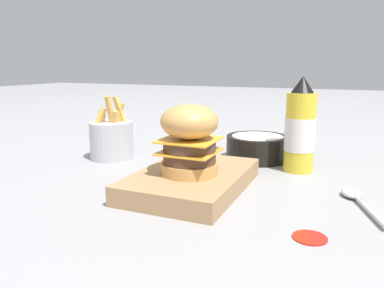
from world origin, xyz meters
TOP-DOWN VIEW (x-y plane):
  - ground_plane at (0.00, 0.00)m, footprint 6.00×6.00m
  - serving_board at (-0.02, 0.02)m, footprint 0.27×0.18m
  - burger at (-0.00, 0.03)m, footprint 0.10×0.10m
  - ketchup_bottle at (-0.21, 0.18)m, footprint 0.06×0.06m
  - fries_basket at (-0.15, -0.24)m, footprint 0.10×0.10m
  - side_bowl at (-0.27, 0.08)m, footprint 0.14×0.14m
  - spoon at (-0.07, 0.30)m, footprint 0.16×0.07m
  - ketchup_puddle at (0.11, 0.24)m, footprint 0.05×0.05m

SIDE VIEW (x-z plane):
  - ground_plane at x=0.00m, z-range 0.00..0.00m
  - ketchup_puddle at x=0.11m, z-range 0.00..0.00m
  - spoon at x=-0.07m, z-range 0.00..0.01m
  - serving_board at x=-0.02m, z-range 0.00..0.03m
  - side_bowl at x=-0.27m, z-range 0.00..0.06m
  - fries_basket at x=-0.15m, z-range -0.03..0.12m
  - ketchup_bottle at x=-0.21m, z-range -0.01..0.19m
  - burger at x=0.00m, z-range 0.03..0.16m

